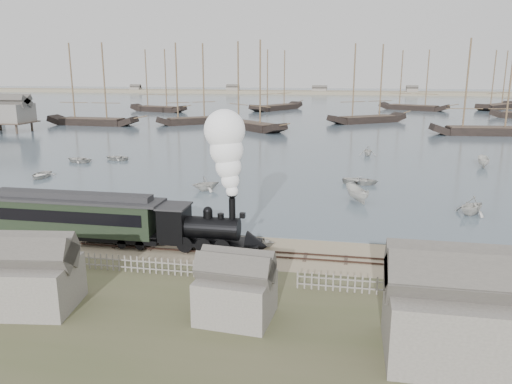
# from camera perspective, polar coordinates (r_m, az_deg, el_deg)

# --- Properties ---
(ground) EXTENTS (600.00, 600.00, 0.00)m
(ground) POSITION_cam_1_polar(r_m,az_deg,el_deg) (40.20, -1.25, -5.99)
(ground) COLOR tan
(ground) RESTS_ON ground
(harbor_water) EXTENTS (600.00, 336.00, 0.06)m
(harbor_water) POSITION_cam_1_polar(r_m,az_deg,el_deg) (207.58, 8.62, 9.96)
(harbor_water) COLOR #41535D
(harbor_water) RESTS_ON ground
(rail_track) EXTENTS (120.00, 1.80, 0.16)m
(rail_track) POSITION_cam_1_polar(r_m,az_deg,el_deg) (38.36, -1.87, -6.93)
(rail_track) COLOR #3A271F
(rail_track) RESTS_ON ground
(picket_fence_west) EXTENTS (19.00, 0.10, 1.20)m
(picket_fence_west) POSITION_cam_1_polar(r_m,az_deg,el_deg) (35.94, -13.94, -8.89)
(picket_fence_west) COLOR slate
(picket_fence_west) RESTS_ON ground
(picket_fence_east) EXTENTS (15.00, 0.10, 1.20)m
(picket_fence_east) POSITION_cam_1_polar(r_m,az_deg,el_deg) (32.82, 18.15, -11.46)
(picket_fence_east) COLOR slate
(picket_fence_east) RESTS_ON ground
(shed_left) EXTENTS (5.00, 4.00, 4.10)m
(shed_left) POSITION_cam_1_polar(r_m,az_deg,el_deg) (32.88, -24.05, -11.96)
(shed_left) COLOR slate
(shed_left) RESTS_ON ground
(shed_mid) EXTENTS (4.00, 3.50, 3.60)m
(shed_mid) POSITION_cam_1_polar(r_m,az_deg,el_deg) (29.07, -2.30, -14.16)
(shed_mid) COLOR slate
(shed_mid) RESTS_ON ground
(shed_right) EXTENTS (6.00, 5.00, 5.10)m
(shed_right) POSITION_cam_1_polar(r_m,az_deg,el_deg) (27.22, 20.97, -17.25)
(shed_right) COLOR slate
(shed_right) RESTS_ON ground
(far_spit) EXTENTS (500.00, 20.00, 1.80)m
(far_spit) POSITION_cam_1_polar(r_m,az_deg,el_deg) (287.41, 9.28, 10.98)
(far_spit) COLOR tan
(far_spit) RESTS_ON ground
(locomotive) EXTENTS (8.40, 3.13, 10.47)m
(locomotive) POSITION_cam_1_polar(r_m,az_deg,el_deg) (37.25, -4.00, 0.10)
(locomotive) COLOR black
(locomotive) RESTS_ON ground
(passenger_coach) EXTENTS (14.84, 2.86, 3.60)m
(passenger_coach) POSITION_cam_1_polar(r_m,az_deg,el_deg) (42.61, -20.11, -2.50)
(passenger_coach) COLOR black
(passenger_coach) RESTS_ON ground
(beached_dinghy) EXTENTS (3.04, 3.91, 0.74)m
(beached_dinghy) POSITION_cam_1_polar(r_m,az_deg,el_deg) (39.77, -0.38, -5.64)
(beached_dinghy) COLOR beige
(beached_dinghy) RESTS_ON ground
(rowboat_0) EXTENTS (4.22, 3.22, 0.81)m
(rowboat_0) POSITION_cam_1_polar(r_m,az_deg,el_deg) (69.80, -23.39, 1.83)
(rowboat_0) COLOR beige
(rowboat_0) RESTS_ON harbor_water
(rowboat_1) EXTENTS (4.09, 4.20, 1.68)m
(rowboat_1) POSITION_cam_1_polar(r_m,az_deg,el_deg) (57.48, -5.78, 0.98)
(rowboat_1) COLOR beige
(rowboat_1) RESTS_ON harbor_water
(rowboat_2) EXTENTS (4.27, 3.16, 1.55)m
(rowboat_2) POSITION_cam_1_polar(r_m,az_deg,el_deg) (53.77, 11.45, -0.20)
(rowboat_2) COLOR beige
(rowboat_2) RESTS_ON harbor_water
(rowboat_3) EXTENTS (3.59, 4.65, 0.89)m
(rowboat_3) POSITION_cam_1_polar(r_m,az_deg,el_deg) (61.77, 11.84, 1.28)
(rowboat_3) COLOR beige
(rowboat_3) RESTS_ON harbor_water
(rowboat_4) EXTENTS (4.54, 4.54, 1.82)m
(rowboat_4) POSITION_cam_1_polar(r_m,az_deg,el_deg) (52.04, 23.44, -1.41)
(rowboat_4) COLOR beige
(rowboat_4) RESTS_ON harbor_water
(rowboat_5) EXTENTS (4.03, 1.92, 1.50)m
(rowboat_5) POSITION_cam_1_polar(r_m,az_deg,el_deg) (78.30, 24.52, 3.17)
(rowboat_5) COLOR beige
(rowboat_5) RESTS_ON harbor_water
(rowboat_6) EXTENTS (3.84, 4.69, 0.85)m
(rowboat_6) POSITION_cam_1_polar(r_m,az_deg,el_deg) (79.63, -19.66, 3.54)
(rowboat_6) COLOR beige
(rowboat_6) RESTS_ON harbor_water
(rowboat_7) EXTENTS (3.23, 2.83, 1.62)m
(rowboat_7) POSITION_cam_1_polar(r_m,az_deg,el_deg) (82.49, 12.65, 4.62)
(rowboat_7) COLOR beige
(rowboat_7) RESTS_ON harbor_water
(rowboat_8) EXTENTS (3.22, 4.13, 0.78)m
(rowboat_8) POSITION_cam_1_polar(r_m,az_deg,el_deg) (79.71, -15.65, 3.82)
(rowboat_8) COLOR beige
(rowboat_8) RESTS_ON harbor_water
(schooner_0) EXTENTS (23.17, 6.24, 20.00)m
(schooner_0) POSITION_cam_1_polar(r_m,az_deg,el_deg) (131.50, -18.47, 11.61)
(schooner_0) COLOR black
(schooner_0) RESTS_ON harbor_water
(schooner_1) EXTENTS (16.98, 14.00, 20.00)m
(schooner_1) POSITION_cam_1_polar(r_m,az_deg,el_deg) (127.83, -7.37, 12.15)
(schooner_1) COLOR black
(schooner_1) RESTS_ON harbor_water
(schooner_2) EXTENTS (19.65, 18.61, 20.00)m
(schooner_2) POSITION_cam_1_polar(r_m,az_deg,el_deg) (115.62, -0.69, 12.09)
(schooner_2) COLOR black
(schooner_2) RESTS_ON harbor_water
(schooner_3) EXTENTS (21.08, 17.06, 20.00)m
(schooner_3) POSITION_cam_1_polar(r_m,az_deg,el_deg) (133.78, 12.80, 12.00)
(schooner_3) COLOR black
(schooner_3) RESTS_ON harbor_water
(schooner_4) EXTENTS (22.92, 7.32, 20.00)m
(schooner_4) POSITION_cam_1_polar(r_m,az_deg,el_deg) (116.41, 25.20, 10.82)
(schooner_4) COLOR black
(schooner_4) RESTS_ON harbor_water
(schooner_6) EXTENTS (20.87, 10.43, 20.00)m
(schooner_6) POSITION_cam_1_polar(r_m,az_deg,el_deg) (168.57, -11.25, 12.40)
(schooner_6) COLOR black
(schooner_6) RESTS_ON harbor_water
(schooner_7) EXTENTS (16.69, 23.70, 20.00)m
(schooner_7) POSITION_cam_1_polar(r_m,az_deg,el_deg) (172.38, 2.41, 12.67)
(schooner_7) COLOR black
(schooner_7) RESTS_ON harbor_water
(schooner_8) EXTENTS (23.16, 15.18, 20.00)m
(schooner_8) POSITION_cam_1_polar(r_m,az_deg,el_deg) (179.74, 17.74, 12.09)
(schooner_8) COLOR black
(schooner_8) RESTS_ON harbor_water
(schooner_9) EXTENTS (18.98, 22.76, 20.00)m
(schooner_9) POSITION_cam_1_polar(r_m,az_deg,el_deg) (194.64, 26.08, 11.45)
(schooner_9) COLOR black
(schooner_9) RESTS_ON harbor_water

